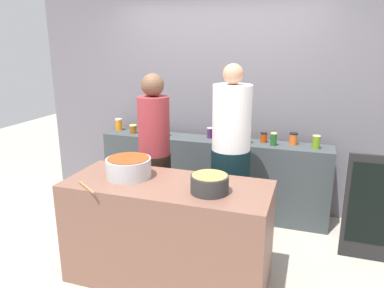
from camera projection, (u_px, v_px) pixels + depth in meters
ground at (180, 259)px, 3.50m from camera, size 12.00×12.00×0.00m
storefront_wall at (221, 85)px, 4.43m from camera, size 4.80×0.12×3.00m
display_shelf at (212, 176)px, 4.39m from camera, size 2.70×0.36×0.91m
prep_table at (168, 232)px, 3.11m from camera, size 1.70×0.70×0.89m
preserve_jar_0 at (119, 124)px, 4.69m from camera, size 0.09×0.09×0.15m
preserve_jar_1 at (133, 129)px, 4.54m from camera, size 0.09×0.09×0.11m
preserve_jar_2 at (166, 132)px, 4.41m from camera, size 0.08×0.08×0.10m
preserve_jar_3 at (210, 133)px, 4.31m from camera, size 0.07×0.07×0.13m
preserve_jar_4 at (221, 132)px, 4.28m from camera, size 0.07×0.07×0.15m
preserve_jar_5 at (238, 136)px, 4.14m from camera, size 0.07×0.07×0.14m
preserve_jar_6 at (247, 137)px, 4.08m from camera, size 0.09×0.09×0.14m
preserve_jar_7 at (264, 137)px, 4.12m from camera, size 0.08×0.08×0.11m
preserve_jar_8 at (274, 139)px, 3.99m from camera, size 0.07×0.07×0.14m
preserve_jar_9 at (293, 139)px, 4.03m from camera, size 0.09×0.09×0.13m
preserve_jar_10 at (316, 142)px, 3.88m from camera, size 0.08×0.08×0.14m
cooking_pot_left at (129, 168)px, 3.11m from camera, size 0.38×0.38×0.17m
cooking_pot_center at (210, 184)px, 2.79m from camera, size 0.29×0.29×0.14m
wooden_spoon at (87, 187)px, 2.88m from camera, size 0.25×0.18×0.02m
cook_with_tongs at (155, 167)px, 3.66m from camera, size 0.32×0.32×1.72m
cook_in_cap at (230, 167)px, 3.56m from camera, size 0.38×0.38×1.82m
chalkboard_sign at (374, 209)px, 3.36m from camera, size 0.53×0.05×1.04m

